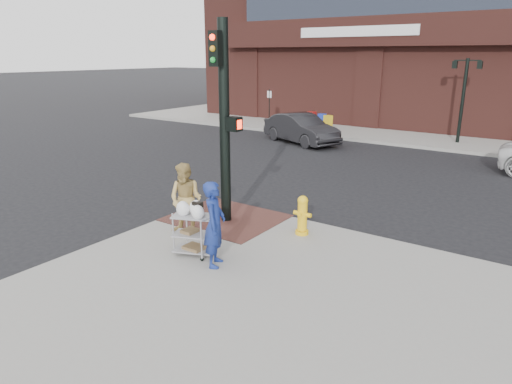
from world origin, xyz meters
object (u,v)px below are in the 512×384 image
Objects in this scene: lamp_post at (464,91)px; utility_cart at (194,230)px; pedestrian_tan at (186,199)px; traffic_signal_pole at (224,118)px; sedan_dark at (301,129)px; fire_hydrant at (302,215)px; woman_blue at (215,224)px.

lamp_post reaches higher than utility_cart.
pedestrian_tan is 1.44× the size of utility_cart.
traffic_signal_pole is 1.11× the size of sedan_dark.
fire_hydrant is (2.09, 0.31, -2.19)m from traffic_signal_pole.
lamp_post is at bearing -30.99° from woman_blue.
woman_blue is 1.49× the size of utility_cart.
traffic_signal_pole reaches higher than sedan_dark.
traffic_signal_pole reaches higher than pedestrian_tan.
fire_hydrant is at bearing -41.89° from woman_blue.
woman_blue is 0.81m from utility_cart.
traffic_signal_pole is 2.80× the size of woman_blue.
lamp_post is 2.24× the size of woman_blue.
fire_hydrant is at bearing 8.32° from traffic_signal_pole.
traffic_signal_pole is at bearing 65.20° from pedestrian_tan.
fire_hydrant is (-0.39, -14.92, -1.97)m from lamp_post.
fire_hydrant is at bearing -127.99° from sedan_dark.
traffic_signal_pole is (-2.48, -15.23, 0.21)m from lamp_post.
woman_blue is at bearing -93.35° from lamp_post.
traffic_signal_pole is at bearing -137.39° from sedan_dark.
sedan_dark reaches higher than fire_hydrant.
traffic_signal_pole is 3.04m from fire_hydrant.
woman_blue is at bearing -56.41° from traffic_signal_pole.
traffic_signal_pole is at bearing -99.24° from lamp_post.
woman_blue reaches higher than sedan_dark.
lamp_post is 17.52m from woman_blue.
sedan_dark reaches higher than utility_cart.
traffic_signal_pole reaches higher than lamp_post.
woman_blue is (-1.02, -17.42, -1.57)m from lamp_post.
pedestrian_tan is (-1.69, 0.96, -0.03)m from woman_blue.
traffic_signal_pole is 5.15× the size of fire_hydrant.
pedestrian_tan is (-2.71, -16.46, -1.60)m from lamp_post.
traffic_signal_pole is 4.16× the size of utility_cart.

